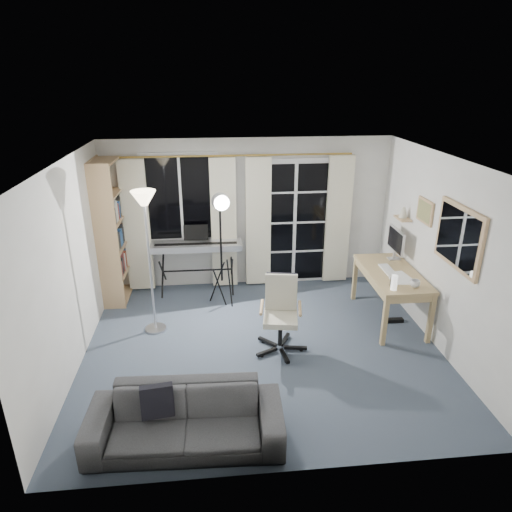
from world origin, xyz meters
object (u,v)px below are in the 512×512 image
Objects in this scene: desk at (392,278)px; monitor at (396,241)px; office_chair at (281,306)px; mug at (415,283)px; keyboard_piano at (196,247)px; studio_light at (221,215)px; bookshelf at (110,234)px; sofa at (185,412)px; torchiere_lamp at (146,221)px.

monitor reaches higher than desk.
mug is at bearing 10.50° from office_chair.
mug is (2.82, -1.65, 0.02)m from keyboard_piano.
desk is (2.34, -0.64, -0.78)m from studio_light.
desk is (4.01, -1.19, -0.38)m from bookshelf.
sofa is (-0.45, -2.74, -1.07)m from studio_light.
bookshelf is 3.57m from sofa.
mug is (3.40, -0.53, -0.78)m from torchiere_lamp.
office_chair reaches higher than sofa.
mug is (0.10, -0.50, 0.15)m from desk.
sofa is at bearing -112.12° from studio_light.
bookshelf is at bearing 163.95° from desk.
keyboard_piano is (0.57, 1.12, -0.80)m from torchiere_lamp.
bookshelf is at bearing 112.78° from sofa.
keyboard_piano is (1.29, -0.04, -0.25)m from bookshelf.
office_chair is at bearing -161.75° from desk.
office_chair is at bearing -34.83° from bookshelf.
studio_light is (0.96, 0.61, -0.14)m from torchiere_lamp.
keyboard_piano is 3.27m from mug.
bookshelf is at bearing 121.69° from torchiere_lamp.
mug is at bearing -21.22° from bookshelf.
bookshelf reaches higher than studio_light.
torchiere_lamp is (0.71, -1.16, 0.54)m from bookshelf.
sofa is (-1.15, -1.57, -0.21)m from office_chair.
studio_light is (1.67, -0.55, 0.40)m from bookshelf.
monitor is 4.39× the size of mug.
keyboard_piano reaches higher than sofa.
bookshelf is 1.57× the size of desk.
studio_light is at bearing 176.11° from monitor.
desk is 3.50m from sofa.
desk is (1.64, 0.53, 0.08)m from office_chair.
monitor is at bearing 42.89° from sofa.
bookshelf is at bearing 149.23° from studio_light.
desk is at bearing -15.39° from bookshelf.
bookshelf reaches higher than torchiere_lamp.
office_chair is 1.76m from mug.
bookshelf reaches higher than keyboard_piano.
bookshelf is 17.94× the size of mug.
studio_light is at bearing 130.25° from office_chair.
mug is at bearing -8.93° from torchiere_lamp.
studio_light is 2.57m from monitor.
desk is at bearing 101.31° from mug.
mug is (4.11, -1.69, -0.23)m from bookshelf.
studio_light reaches higher than keyboard_piano.
keyboard_piano is at bearing 62.80° from torchiere_lamp.
office_chair is at bearing 56.26° from sofa.
mug is at bearing -37.83° from studio_light.
desk is 0.75× the size of sofa.
torchiere_lamp reaches higher than studio_light.
desk is (2.72, -1.15, -0.13)m from keyboard_piano.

